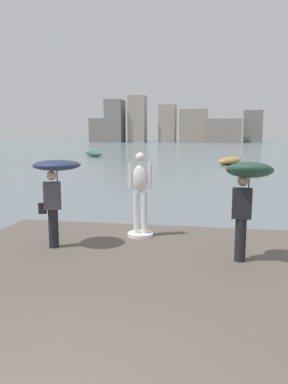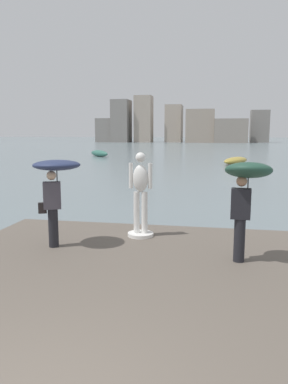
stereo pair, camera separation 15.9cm
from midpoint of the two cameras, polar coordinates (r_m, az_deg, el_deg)
name	(u,v)px [view 2 (the right image)]	position (r m, az deg, el deg)	size (l,w,h in m)	color
ground_plane	(201,159)	(42.77, 8.65, 4.93)	(400.00, 400.00, 0.00)	slate
pier	(94,324)	(5.85, -6.69, -19.25)	(7.79, 10.53, 0.40)	#60564C
statue_white_figure	(141,197)	(9.27, -0.04, -0.77)	(0.64, 0.64, 2.09)	white
onlooker_left	(55,178)	(8.57, -12.76, 2.12)	(1.37, 1.37, 1.98)	black
onlooker_right	(246,184)	(7.62, 15.76, 1.16)	(0.97, 1.00, 2.07)	black
boat_near	(99,153)	(47.44, -6.69, 5.83)	(3.66, 3.94, 0.78)	#336B5B
boat_leftward	(236,161)	(36.78, 13.83, 4.64)	(3.14, 4.76, 0.67)	#B2993D
distant_skyline	(217,124)	(115.37, 11.01, 10.05)	(72.78, 12.51, 13.93)	gray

